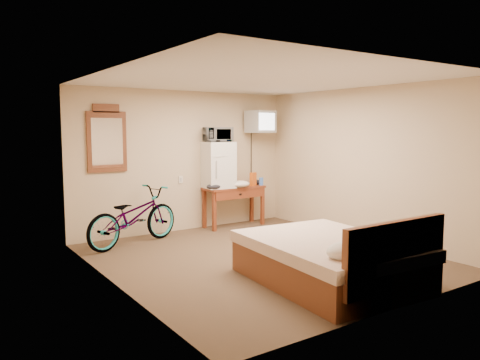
# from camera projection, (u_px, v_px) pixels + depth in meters

# --- Properties ---
(room) EXTENTS (4.60, 4.64, 2.50)m
(room) POSITION_uv_depth(u_px,v_px,m) (261.00, 170.00, 6.51)
(room) COLOR #463623
(room) RESTS_ON ground
(desk) EXTENTS (1.19, 0.48, 0.75)m
(desk) POSITION_uv_depth(u_px,v_px,m) (235.00, 194.00, 8.73)
(desk) COLOR brown
(desk) RESTS_ON floor
(mini_fridge) EXTENTS (0.56, 0.54, 0.84)m
(mini_fridge) POSITION_uv_depth(u_px,v_px,m) (218.00, 165.00, 8.54)
(mini_fridge) COLOR white
(mini_fridge) RESTS_ON desk
(microwave) EXTENTS (0.52, 0.40, 0.27)m
(microwave) POSITION_uv_depth(u_px,v_px,m) (218.00, 135.00, 8.48)
(microwave) COLOR white
(microwave) RESTS_ON mini_fridge
(snack_bag) EXTENTS (0.14, 0.11, 0.25)m
(snack_bag) POSITION_uv_depth(u_px,v_px,m) (253.00, 179.00, 8.88)
(snack_bag) COLOR #CE5612
(snack_bag) RESTS_ON desk
(blue_cup) EXTENTS (0.08, 0.08, 0.15)m
(blue_cup) POSITION_uv_depth(u_px,v_px,m) (261.00, 181.00, 8.98)
(blue_cup) COLOR #447AE7
(blue_cup) RESTS_ON desk
(cloth_cream) EXTENTS (0.41, 0.32, 0.13)m
(cloth_cream) POSITION_uv_depth(u_px,v_px,m) (239.00, 184.00, 8.63)
(cloth_cream) COLOR white
(cloth_cream) RESTS_ON desk
(cloth_dark_a) EXTENTS (0.28, 0.21, 0.10)m
(cloth_dark_a) POSITION_uv_depth(u_px,v_px,m) (214.00, 187.00, 8.34)
(cloth_dark_a) COLOR black
(cloth_dark_a) RESTS_ON desk
(cloth_dark_b) EXTENTS (0.21, 0.17, 0.09)m
(cloth_dark_b) POSITION_uv_depth(u_px,v_px,m) (257.00, 182.00, 9.09)
(cloth_dark_b) COLOR black
(cloth_dark_b) RESTS_ON desk
(crt_television) EXTENTS (0.52, 0.60, 0.42)m
(crt_television) POSITION_uv_depth(u_px,v_px,m) (260.00, 122.00, 8.94)
(crt_television) COLOR black
(crt_television) RESTS_ON room
(wall_mirror) EXTENTS (0.65, 0.04, 1.10)m
(wall_mirror) POSITION_uv_depth(u_px,v_px,m) (107.00, 139.00, 7.55)
(wall_mirror) COLOR brown
(wall_mirror) RESTS_ON room
(bicycle) EXTENTS (1.83, 1.11, 0.91)m
(bicycle) POSITION_uv_depth(u_px,v_px,m) (133.00, 216.00, 7.35)
(bicycle) COLOR black
(bicycle) RESTS_ON floor
(bed) EXTENTS (1.71, 2.17, 0.90)m
(bed) POSITION_uv_depth(u_px,v_px,m) (333.00, 259.00, 5.51)
(bed) COLOR brown
(bed) RESTS_ON floor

